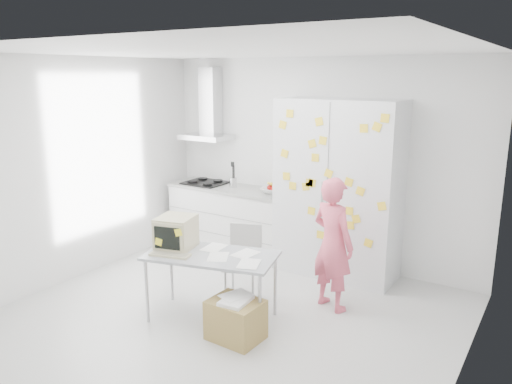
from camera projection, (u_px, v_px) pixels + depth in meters
The scene contains 10 objects.
floor at pixel (231, 316), 5.28m from camera, with size 4.50×4.00×0.02m, color silver.
walls at pixel (267, 179), 5.55m from camera, with size 4.52×4.01×2.70m.
ceiling at pixel (228, 51), 4.65m from camera, with size 4.50×4.00×0.02m, color white.
counter_run at pixel (231, 217), 7.18m from camera, with size 1.84×0.63×1.28m.
range_hood at pixel (209, 111), 7.19m from camera, with size 0.70×0.48×1.01m.
tall_cabinet at pixel (338, 189), 6.16m from camera, with size 1.50×0.68×2.20m.
person at pixel (333, 244), 5.30m from camera, with size 0.53×0.35×1.45m, color #ED5C74.
desk at pixel (188, 242), 5.14m from camera, with size 1.44×0.97×1.05m.
chair at pixel (244, 258), 5.59m from camera, with size 0.49×0.49×0.85m.
cardboard_box at pixel (236, 319), 4.77m from camera, with size 0.51×0.42×0.43m.
Camera 1 is at (2.81, -3.94, 2.49)m, focal length 35.00 mm.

